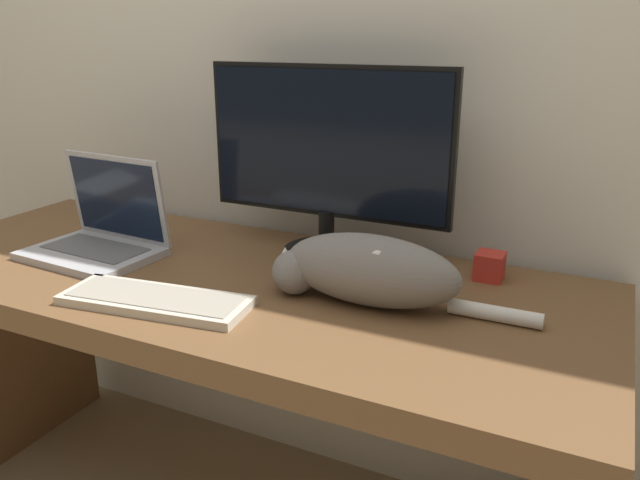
# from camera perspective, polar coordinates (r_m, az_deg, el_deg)

# --- Properties ---
(wall_back) EXTENTS (6.40, 0.06, 2.60)m
(wall_back) POSITION_cam_1_polar(r_m,az_deg,el_deg) (1.76, -1.59, 18.14)
(wall_back) COLOR silver
(wall_back) RESTS_ON ground_plane
(desk) EXTENTS (1.77, 0.71, 0.76)m
(desk) POSITION_cam_1_polar(r_m,az_deg,el_deg) (1.57, -8.39, -8.05)
(desk) COLOR brown
(desk) RESTS_ON ground_plane
(monitor) EXTENTS (0.64, 0.22, 0.48)m
(monitor) POSITION_cam_1_polar(r_m,az_deg,el_deg) (1.54, 0.64, 7.42)
(monitor) COLOR black
(monitor) RESTS_ON desk
(laptop) EXTENTS (0.34, 0.26, 0.25)m
(laptop) POSITION_cam_1_polar(r_m,az_deg,el_deg) (1.71, -19.50, 0.39)
(laptop) COLOR #B7B7BC
(laptop) RESTS_ON desk
(external_keyboard) EXTENTS (0.42, 0.19, 0.02)m
(external_keyboard) POSITION_cam_1_polar(r_m,az_deg,el_deg) (1.37, -14.79, -5.34)
(external_keyboard) COLOR beige
(external_keyboard) RESTS_ON desk
(cat) EXTENTS (0.57, 0.15, 0.15)m
(cat) POSITION_cam_1_polar(r_m,az_deg,el_deg) (1.32, 4.23, -2.66)
(cat) COLOR gray
(cat) RESTS_ON desk
(small_toy) EXTENTS (0.06, 0.06, 0.06)m
(small_toy) POSITION_cam_1_polar(r_m,az_deg,el_deg) (1.51, 15.24, -2.31)
(small_toy) COLOR red
(small_toy) RESTS_ON desk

